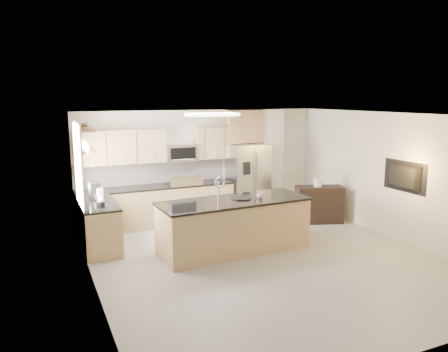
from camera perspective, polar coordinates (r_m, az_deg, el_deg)
name	(u,v)px	position (r m, az deg, el deg)	size (l,w,h in m)	color
floor	(267,260)	(8.08, 5.63, -10.85)	(6.50, 6.50, 0.00)	gray
ceiling	(270,115)	(7.54, 5.98, 7.90)	(6.00, 6.50, 0.02)	white
wall_back	(202,164)	(10.60, -2.92, 1.58)	(6.00, 0.02, 2.60)	silver
wall_front	(417,247)	(5.24, 23.87, -8.51)	(6.00, 0.02, 2.60)	silver
wall_left	(92,207)	(6.77, -16.89, -3.90)	(0.02, 6.50, 2.60)	silver
wall_right	(397,177)	(9.53, 21.67, -0.14)	(0.02, 6.50, 2.60)	silver
back_counter	(157,205)	(10.10, -8.74, -3.77)	(3.55, 0.66, 1.44)	tan
left_counter	(99,226)	(8.80, -16.03, -6.26)	(0.66, 1.50, 0.92)	tan
range	(183,202)	(10.26, -5.35, -3.46)	(0.76, 0.64, 1.14)	black
upper_cabinets	(150,146)	(9.99, -9.61, 3.94)	(3.50, 0.33, 0.75)	tan
microwave	(181,153)	(10.17, -5.68, 3.04)	(0.76, 0.40, 0.40)	#B9B9BB
refrigerator	(248,180)	(10.76, 3.09, -0.51)	(0.92, 0.78, 1.78)	#B9B9BB
partition_column	(270,160)	(11.25, 6.05, 2.04)	(0.60, 0.30, 2.60)	silver
window	(79,166)	(8.51, -18.44, 1.27)	(0.04, 1.15, 1.65)	white
shelf_lower	(84,149)	(8.59, -17.78, 3.40)	(0.30, 1.20, 0.04)	olive
shelf_upper	(83,129)	(8.55, -17.92, 5.86)	(0.30, 1.20, 0.04)	olive
ceiling_fixture	(212,114)	(8.81, -1.55, 8.04)	(1.00, 0.50, 0.06)	white
island	(234,225)	(8.34, 1.31, -6.47)	(2.93, 1.17, 1.42)	tan
credenza	(319,204)	(10.46, 12.32, -3.65)	(1.07, 0.45, 0.86)	black
cup	(260,196)	(8.36, 4.70, -2.63)	(0.12, 0.12, 0.09)	silver
platter	(242,198)	(8.33, 2.33, -2.90)	(0.39, 0.39, 0.02)	black
blender	(100,199)	(8.27, -15.85, -2.92)	(0.15, 0.15, 0.35)	black
kettle	(101,199)	(8.51, -15.73, -2.92)	(0.18, 0.18, 0.23)	#B9B9BB
coffee_maker	(94,192)	(8.89, -16.59, -1.97)	(0.20, 0.24, 0.35)	black
bowl	(81,124)	(8.87, -18.17, 6.43)	(0.40, 0.40, 0.10)	#B9B9BB
flower_vase	(319,173)	(10.25, 12.30, 0.34)	(0.57, 0.49, 0.63)	silver
television	(402,177)	(9.33, 22.17, -0.08)	(1.08, 0.14, 0.62)	black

